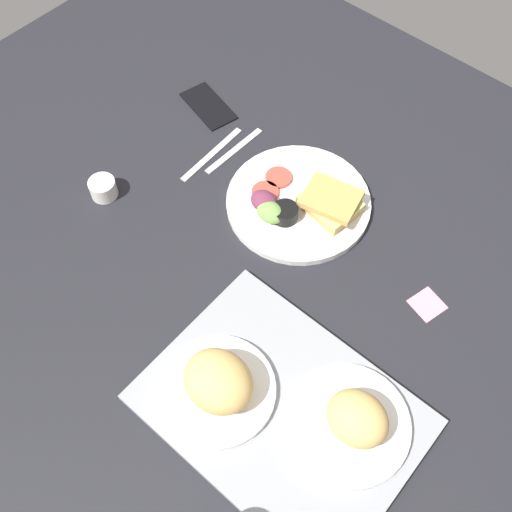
# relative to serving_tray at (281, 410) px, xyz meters

# --- Properties ---
(ground_plane) EXTENTS (1.90, 1.50, 0.03)m
(ground_plane) POSITION_rel_serving_tray_xyz_m (0.20, -0.22, -0.02)
(ground_plane) COLOR black
(serving_tray) EXTENTS (0.46, 0.34, 0.02)m
(serving_tray) POSITION_rel_serving_tray_xyz_m (0.00, 0.00, 0.00)
(serving_tray) COLOR gray
(serving_tray) RESTS_ON ground_plane
(bread_plate_near) EXTENTS (0.21, 0.21, 0.08)m
(bread_plate_near) POSITION_rel_serving_tray_xyz_m (-0.11, -0.05, 0.04)
(bread_plate_near) COLOR white
(bread_plate_near) RESTS_ON serving_tray
(bread_plate_far) EXTENTS (0.20, 0.20, 0.10)m
(bread_plate_far) POSITION_rel_serving_tray_xyz_m (0.10, 0.05, 0.05)
(bread_plate_far) COLOR white
(bread_plate_far) RESTS_ON serving_tray
(plate_with_salad) EXTENTS (0.30, 0.30, 0.05)m
(plate_with_salad) POSITION_rel_serving_tray_xyz_m (0.25, -0.35, 0.01)
(plate_with_salad) COLOR white
(plate_with_salad) RESTS_ON ground_plane
(espresso_cup) EXTENTS (0.06, 0.06, 0.04)m
(espresso_cup) POSITION_rel_serving_tray_xyz_m (0.58, -0.11, 0.01)
(espresso_cup) COLOR silver
(espresso_cup) RESTS_ON ground_plane
(fork) EXTENTS (0.02, 0.17, 0.01)m
(fork) POSITION_rel_serving_tray_xyz_m (0.46, -0.38, -0.01)
(fork) COLOR #B7B7BC
(fork) RESTS_ON ground_plane
(knife) EXTENTS (0.02, 0.19, 0.01)m
(knife) POSITION_rel_serving_tray_xyz_m (0.49, -0.34, -0.01)
(knife) COLOR #B7B7BC
(knife) RESTS_ON ground_plane
(cell_phone) EXTENTS (0.16, 0.10, 0.01)m
(cell_phone) POSITION_rel_serving_tray_xyz_m (0.59, -0.44, -0.00)
(cell_phone) COLOR black
(cell_phone) RESTS_ON ground_plane
(sticky_note) EXTENTS (0.07, 0.07, 0.00)m
(sticky_note) POSITION_rel_serving_tray_xyz_m (-0.07, -0.34, -0.01)
(sticky_note) COLOR pink
(sticky_note) RESTS_ON ground_plane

